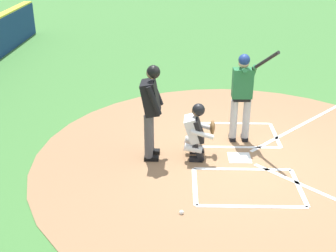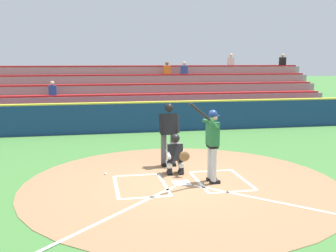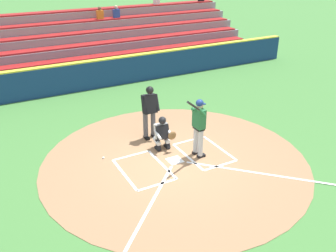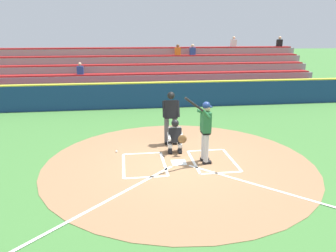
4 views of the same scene
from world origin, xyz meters
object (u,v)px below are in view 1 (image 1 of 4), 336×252
at_px(batter, 243,92).
at_px(baseball, 182,212).
at_px(catcher, 197,130).
at_px(plate_umpire, 151,106).

xyz_separation_m(batter, baseball, (2.63, -1.22, -1.06)).
height_order(batter, baseball, batter).
relative_size(batter, baseball, 28.76).
relative_size(catcher, plate_umpire, 0.61).
relative_size(catcher, baseball, 15.27).
bearing_deg(plate_umpire, baseball, 17.19).
bearing_deg(batter, plate_umpire, -67.07).
bearing_deg(batter, catcher, -51.40).
distance_m(batter, baseball, 3.09).
height_order(batter, plate_umpire, batter).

